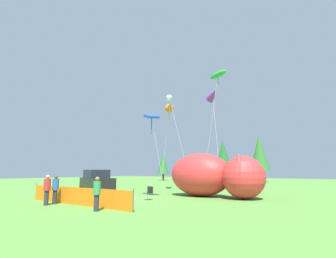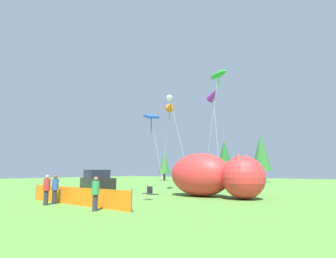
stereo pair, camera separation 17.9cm
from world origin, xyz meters
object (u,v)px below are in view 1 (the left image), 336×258
kite_purple_delta (213,95)px  kite_white_ghost (169,98)px  spectator_in_black_shirt (97,192)px  kite_blue_box (152,118)px  parked_car (97,182)px  folding_chair (149,192)px  inflatable_cat (212,176)px  spectator_in_green_shirt (55,188)px  kite_orange_flower (169,109)px  kite_green_fish (218,75)px  spectator_in_grey_shirt (47,189)px

kite_purple_delta → kite_white_ghost: bearing=-143.8°
spectator_in_black_shirt → kite_blue_box: kite_blue_box is taller
parked_car → spectator_in_black_shirt: size_ratio=2.77×
folding_chair → inflatable_cat: inflatable_cat is taller
spectator_in_green_shirt → kite_blue_box: bearing=65.7°
inflatable_cat → kite_orange_flower: size_ratio=0.85×
kite_white_ghost → kite_blue_box: 7.45m
spectator_in_green_shirt → kite_white_ghost: (-0.24, 11.77, 8.28)m
spectator_in_green_shirt → parked_car: bearing=120.5°
kite_blue_box → kite_orange_flower: (-3.87, 7.38, 2.70)m
spectator_in_black_shirt → spectator_in_green_shirt: spectator_in_green_shirt is taller
kite_purple_delta → kite_green_fish: kite_green_fish is taller
parked_car → kite_blue_box: size_ratio=0.74×
spectator_in_black_shirt → kite_blue_box: 8.01m
parked_car → kite_blue_box: (5.89, 0.16, 4.84)m
kite_orange_flower → kite_white_ghost: bearing=-52.8°
parked_car → kite_purple_delta: size_ratio=0.45×
spectator_in_grey_shirt → kite_blue_box: 8.40m
kite_blue_box → kite_green_fish: size_ratio=0.53×
spectator_in_black_shirt → kite_orange_flower: size_ratio=0.18×
spectator_in_grey_shirt → kite_green_fish: bearing=74.9°
inflatable_cat → spectator_in_grey_shirt: bearing=-115.9°
spectator_in_green_shirt → folding_chair: bearing=59.0°
kite_white_ghost → kite_blue_box: kite_white_ghost is taller
kite_purple_delta → kite_orange_flower: bearing=-165.0°
parked_car → kite_purple_delta: (6.60, 8.76, 8.53)m
inflatable_cat → spectator_in_green_shirt: inflatable_cat is taller
kite_purple_delta → kite_green_fish: (0.80, -0.36, 1.79)m
inflatable_cat → kite_green_fish: size_ratio=0.65×
kite_purple_delta → kite_green_fish: bearing=-24.5°
parked_car → kite_white_ghost: kite_white_ghost is taller
inflatable_cat → kite_blue_box: 6.37m
parked_car → kite_blue_box: kite_blue_box is taller
spectator_in_grey_shirt → kite_purple_delta: bearing=78.2°
inflatable_cat → kite_purple_delta: size_ratio=0.75×
inflatable_cat → kite_purple_delta: bearing=116.6°
folding_chair → kite_orange_flower: (-4.30, 8.10, 8.02)m
spectator_in_black_shirt → kite_green_fish: kite_green_fish is taller
kite_orange_flower → kite_purple_delta: bearing=15.0°
spectator_in_green_shirt → kite_blue_box: kite_blue_box is taller
parked_car → spectator_in_black_shirt: 9.63m
spectator_in_green_shirt → kite_white_ghost: kite_white_ghost is taller
folding_chair → inflatable_cat: (2.52, 4.38, 1.02)m
folding_chair → kite_white_ghost: (-3.26, 6.74, 8.68)m
spectator_in_black_shirt → kite_white_ghost: kite_white_ghost is taller
folding_chair → spectator_in_black_shirt: spectator_in_black_shirt is taller
kite_purple_delta → kite_orange_flower: kite_purple_delta is taller
spectator_in_grey_shirt → kite_purple_delta: kite_purple_delta is taller
spectator_in_grey_shirt → spectator_in_green_shirt: spectator_in_grey_shirt is taller
parked_car → kite_blue_box: bearing=21.6°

